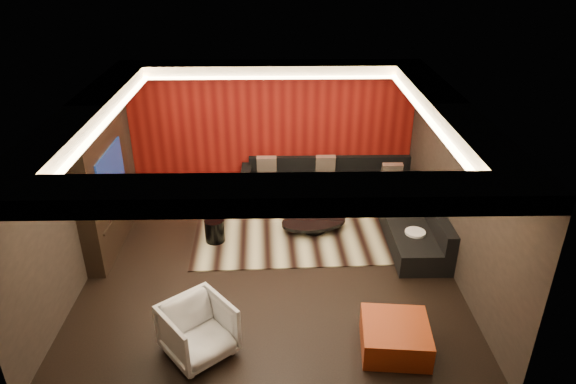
{
  "coord_description": "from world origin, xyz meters",
  "views": [
    {
      "loc": [
        0.14,
        -7.31,
        5.05
      ],
      "look_at": [
        0.3,
        0.6,
        1.05
      ],
      "focal_mm": 32.0,
      "sensor_mm": 36.0,
      "label": 1
    }
  ],
  "objects_px": {
    "orange_ottoman": "(395,337)",
    "armchair": "(198,330)",
    "sectional_sofa": "(358,198)",
    "white_side_table": "(414,242)",
    "coffee_table": "(314,225)",
    "drum_stool": "(215,230)"
  },
  "relations": [
    {
      "from": "white_side_table",
      "to": "orange_ottoman",
      "type": "xyz_separation_m",
      "value": [
        -0.81,
        -2.32,
        -0.02
      ]
    },
    {
      "from": "white_side_table",
      "to": "sectional_sofa",
      "type": "relative_size",
      "value": 0.12
    },
    {
      "from": "white_side_table",
      "to": "orange_ottoman",
      "type": "bearing_deg",
      "value": -109.31
    },
    {
      "from": "coffee_table",
      "to": "drum_stool",
      "type": "height_order",
      "value": "drum_stool"
    },
    {
      "from": "drum_stool",
      "to": "white_side_table",
      "type": "xyz_separation_m",
      "value": [
        3.53,
        -0.45,
        -0.01
      ]
    },
    {
      "from": "coffee_table",
      "to": "sectional_sofa",
      "type": "distance_m",
      "value": 1.26
    },
    {
      "from": "white_side_table",
      "to": "sectional_sofa",
      "type": "height_order",
      "value": "sectional_sofa"
    },
    {
      "from": "drum_stool",
      "to": "orange_ottoman",
      "type": "relative_size",
      "value": 0.48
    },
    {
      "from": "drum_stool",
      "to": "orange_ottoman",
      "type": "bearing_deg",
      "value": -45.52
    },
    {
      "from": "sectional_sofa",
      "to": "white_side_table",
      "type": "bearing_deg",
      "value": -64.64
    },
    {
      "from": "orange_ottoman",
      "to": "armchair",
      "type": "height_order",
      "value": "armchair"
    },
    {
      "from": "orange_ottoman",
      "to": "armchair",
      "type": "distance_m",
      "value": 2.63
    },
    {
      "from": "orange_ottoman",
      "to": "armchair",
      "type": "bearing_deg",
      "value": -179.41
    },
    {
      "from": "orange_ottoman",
      "to": "coffee_table",
      "type": "bearing_deg",
      "value": 106.01
    },
    {
      "from": "coffee_table",
      "to": "armchair",
      "type": "xyz_separation_m",
      "value": [
        -1.73,
        -3.14,
        0.26
      ]
    },
    {
      "from": "drum_stool",
      "to": "sectional_sofa",
      "type": "xyz_separation_m",
      "value": [
        2.76,
        1.17,
        0.03
      ]
    },
    {
      "from": "white_side_table",
      "to": "armchair",
      "type": "distance_m",
      "value": 4.16
    },
    {
      "from": "white_side_table",
      "to": "sectional_sofa",
      "type": "distance_m",
      "value": 1.79
    },
    {
      "from": "white_side_table",
      "to": "orange_ottoman",
      "type": "relative_size",
      "value": 0.5
    },
    {
      "from": "drum_stool",
      "to": "armchair",
      "type": "relative_size",
      "value": 0.5
    },
    {
      "from": "coffee_table",
      "to": "white_side_table",
      "type": "xyz_separation_m",
      "value": [
        1.7,
        -0.79,
        0.1
      ]
    },
    {
      "from": "drum_stool",
      "to": "armchair",
      "type": "distance_m",
      "value": 2.8
    }
  ]
}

